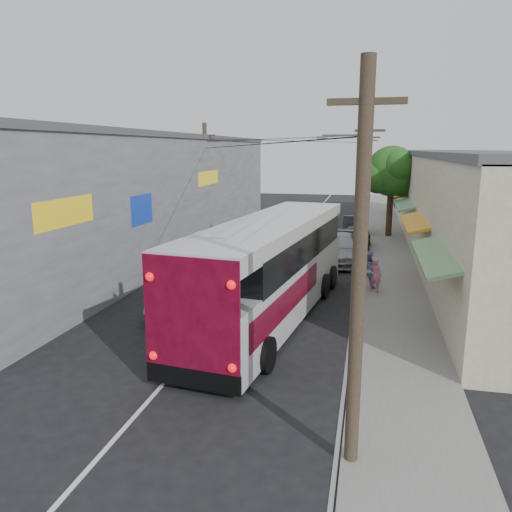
{
  "coord_description": "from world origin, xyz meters",
  "views": [
    {
      "loc": [
        5.33,
        -11.39,
        6.38
      ],
      "look_at": [
        0.86,
        8.27,
        2.03
      ],
      "focal_mm": 35.0,
      "sensor_mm": 36.0,
      "label": 1
    }
  ],
  "objects_px": {
    "parked_car_far": "(353,225)",
    "pedestrian_near": "(375,275)",
    "coach_bus": "(272,268)",
    "jeepney": "(191,297)",
    "pedestrian_far": "(368,269)",
    "parked_car_mid": "(356,238)",
    "parked_suv": "(340,249)"
  },
  "relations": [
    {
      "from": "pedestrian_far",
      "to": "parked_car_mid",
      "type": "bearing_deg",
      "value": -68.44
    },
    {
      "from": "coach_bus",
      "to": "jeepney",
      "type": "xyz_separation_m",
      "value": [
        -3.25,
        -0.12,
        -1.32
      ]
    },
    {
      "from": "jeepney",
      "to": "pedestrian_near",
      "type": "bearing_deg",
      "value": 37.57
    },
    {
      "from": "coach_bus",
      "to": "parked_car_far",
      "type": "bearing_deg",
      "value": 90.41
    },
    {
      "from": "parked_suv",
      "to": "pedestrian_near",
      "type": "distance_m",
      "value": 6.45
    },
    {
      "from": "parked_car_far",
      "to": "pedestrian_near",
      "type": "height_order",
      "value": "pedestrian_near"
    },
    {
      "from": "coach_bus",
      "to": "jeepney",
      "type": "bearing_deg",
      "value": -170.84
    },
    {
      "from": "jeepney",
      "to": "parked_car_far",
      "type": "distance_m",
      "value": 21.25
    },
    {
      "from": "parked_suv",
      "to": "pedestrian_far",
      "type": "xyz_separation_m",
      "value": [
        1.6,
        -5.49,
        0.17
      ]
    },
    {
      "from": "pedestrian_near",
      "to": "pedestrian_far",
      "type": "distance_m",
      "value": 0.75
    },
    {
      "from": "pedestrian_far",
      "to": "pedestrian_near",
      "type": "bearing_deg",
      "value": 134.25
    },
    {
      "from": "parked_car_far",
      "to": "pedestrian_far",
      "type": "distance_m",
      "value": 15.65
    },
    {
      "from": "jeepney",
      "to": "pedestrian_far",
      "type": "xyz_separation_m",
      "value": [
        6.8,
        4.89,
        0.32
      ]
    },
    {
      "from": "coach_bus",
      "to": "pedestrian_far",
      "type": "bearing_deg",
      "value": 60.34
    },
    {
      "from": "coach_bus",
      "to": "pedestrian_far",
      "type": "height_order",
      "value": "coach_bus"
    },
    {
      "from": "coach_bus",
      "to": "parked_car_mid",
      "type": "height_order",
      "value": "coach_bus"
    },
    {
      "from": "parked_car_far",
      "to": "pedestrian_near",
      "type": "xyz_separation_m",
      "value": [
        1.53,
        -16.27,
        0.21
      ]
    },
    {
      "from": "parked_suv",
      "to": "parked_car_mid",
      "type": "distance_m",
      "value": 3.97
    },
    {
      "from": "parked_car_mid",
      "to": "pedestrian_near",
      "type": "xyz_separation_m",
      "value": [
        1.15,
        -10.04,
        0.11
      ]
    },
    {
      "from": "jeepney",
      "to": "parked_suv",
      "type": "height_order",
      "value": "parked_suv"
    },
    {
      "from": "parked_suv",
      "to": "pedestrian_near",
      "type": "xyz_separation_m",
      "value": [
        1.95,
        -6.15,
        0.08
      ]
    },
    {
      "from": "coach_bus",
      "to": "parked_car_far",
      "type": "xyz_separation_m",
      "value": [
        2.37,
        20.37,
        -1.31
      ]
    },
    {
      "from": "parked_car_far",
      "to": "parked_car_mid",
      "type": "bearing_deg",
      "value": -92.35
    },
    {
      "from": "jeepney",
      "to": "pedestrian_far",
      "type": "distance_m",
      "value": 8.38
    },
    {
      "from": "coach_bus",
      "to": "jeepney",
      "type": "height_order",
      "value": "coach_bus"
    },
    {
      "from": "jeepney",
      "to": "pedestrian_far",
      "type": "height_order",
      "value": "pedestrian_far"
    },
    {
      "from": "jeepney",
      "to": "coach_bus",
      "type": "bearing_deg",
      "value": 9.11
    },
    {
      "from": "jeepney",
      "to": "pedestrian_near",
      "type": "distance_m",
      "value": 8.3
    },
    {
      "from": "parked_car_far",
      "to": "pedestrian_far",
      "type": "relative_size",
      "value": 2.36
    },
    {
      "from": "jeepney",
      "to": "pedestrian_near",
      "type": "relative_size",
      "value": 3.1
    },
    {
      "from": "parked_car_mid",
      "to": "coach_bus",
      "type": "bearing_deg",
      "value": -99.45
    },
    {
      "from": "coach_bus",
      "to": "parked_car_mid",
      "type": "xyz_separation_m",
      "value": [
        2.75,
        14.14,
        -1.21
      ]
    }
  ]
}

